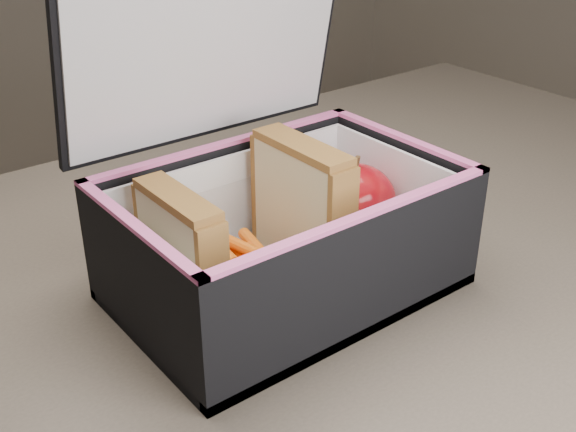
# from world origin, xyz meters

# --- Properties ---
(kitchen_table) EXTENTS (1.20, 0.80, 0.75)m
(kitchen_table) POSITION_xyz_m (0.00, 0.00, 0.66)
(kitchen_table) COLOR brown
(kitchen_table) RESTS_ON ground
(lunch_bag) EXTENTS (0.28, 0.22, 0.28)m
(lunch_bag) POSITION_xyz_m (-0.06, 0.01, 0.81)
(lunch_bag) COLOR black
(lunch_bag) RESTS_ON kitchen_table
(plastic_tub) EXTENTS (0.16, 0.12, 0.07)m
(plastic_tub) POSITION_xyz_m (-0.09, 0.01, 0.80)
(plastic_tub) COLOR white
(plastic_tub) RESTS_ON lunch_bag
(sandwich_left) EXTENTS (0.03, 0.09, 0.10)m
(sandwich_left) POSITION_xyz_m (-0.15, 0.01, 0.82)
(sandwich_left) COLOR #CCB386
(sandwich_left) RESTS_ON plastic_tub
(sandwich_right) EXTENTS (0.03, 0.10, 0.11)m
(sandwich_right) POSITION_xyz_m (-0.03, 0.01, 0.82)
(sandwich_right) COLOR #CCB386
(sandwich_right) RESTS_ON plastic_tub
(carrot_sticks) EXTENTS (0.04, 0.14, 0.03)m
(carrot_sticks) POSITION_xyz_m (-0.09, 0.02, 0.78)
(carrot_sticks) COLOR #FE6504
(carrot_sticks) RESTS_ON plastic_tub
(paper_napkin) EXTENTS (0.08, 0.09, 0.01)m
(paper_napkin) POSITION_xyz_m (0.03, 0.02, 0.77)
(paper_napkin) COLOR white
(paper_napkin) RESTS_ON lunch_bag
(red_apple) EXTENTS (0.08, 0.08, 0.08)m
(red_apple) POSITION_xyz_m (0.03, 0.01, 0.81)
(red_apple) COLOR maroon
(red_apple) RESTS_ON paper_napkin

